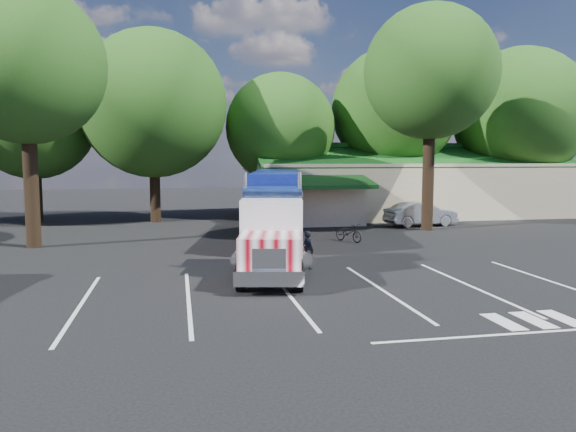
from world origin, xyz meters
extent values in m
plane|color=black|center=(0.00, 0.00, 0.00)|extent=(120.00, 120.00, 0.00)
cube|color=beige|center=(14.00, 18.00, 2.00)|extent=(24.00, 11.00, 4.00)
cube|color=#164F19|center=(14.00, 15.60, 4.50)|extent=(24.20, 6.25, 2.10)
cube|color=#164F19|center=(14.00, 20.40, 4.50)|extent=(24.20, 6.25, 2.10)
cube|color=beige|center=(6.00, 12.30, 1.40)|extent=(5.00, 2.50, 2.80)
cube|color=#164F19|center=(6.00, 11.00, 2.90)|extent=(5.40, 3.19, 0.80)
cylinder|color=black|center=(-13.00, 17.80, 2.00)|extent=(0.70, 0.70, 4.00)
sphere|color=#194714|center=(-13.00, 17.80, 7.15)|extent=(8.40, 8.40, 8.40)
cylinder|color=black|center=(-5.00, 16.20, 2.15)|extent=(0.70, 0.70, 4.30)
sphere|color=#194714|center=(-5.00, 16.20, 8.05)|extent=(10.00, 10.00, 10.00)
cylinder|color=black|center=(4.00, 17.50, 1.80)|extent=(0.70, 0.70, 3.60)
sphere|color=#194714|center=(4.00, 17.50, 6.60)|extent=(8.00, 8.00, 8.00)
cylinder|color=black|center=(13.00, 18.00, 2.25)|extent=(0.70, 0.70, 4.50)
sphere|color=#194714|center=(13.00, 18.00, 8.10)|extent=(9.60, 9.60, 9.60)
cylinder|color=black|center=(23.00, 16.80, 1.95)|extent=(0.70, 0.70, 3.90)
sphere|color=#194714|center=(23.00, 16.80, 7.80)|extent=(10.40, 10.40, 10.40)
cylinder|color=black|center=(-10.50, 6.00, 3.00)|extent=(0.70, 0.70, 6.00)
sphere|color=#194714|center=(-10.50, 6.00, 8.85)|extent=(7.60, 7.60, 7.60)
cylinder|color=black|center=(11.50, 8.50, 3.25)|extent=(0.70, 0.70, 6.50)
sphere|color=#194714|center=(11.50, 8.50, 9.50)|extent=(8.00, 8.00, 8.00)
cube|color=black|center=(-0.02, -2.75, 0.68)|extent=(2.12, 6.37, 0.23)
cube|color=white|center=(-0.68, -6.07, 0.59)|extent=(2.26, 0.66, 0.50)
cube|color=white|center=(-0.64, -5.89, 1.13)|extent=(1.08, 0.32, 0.81)
cube|color=white|center=(-0.44, -4.88, 1.31)|extent=(2.46, 2.53, 1.04)
cube|color=silver|center=(-0.09, -3.11, 1.85)|extent=(2.49, 1.86, 2.07)
cube|color=black|center=(-0.20, -3.68, 2.30)|extent=(2.05, 0.48, 0.90)
cube|color=white|center=(0.06, -2.35, 3.02)|extent=(2.32, 0.55, 0.23)
cube|color=#0B1951|center=(0.23, -1.51, 2.03)|extent=(2.56, 2.21, 2.44)
cylinder|color=white|center=(-0.95, -2.11, 2.35)|extent=(0.19, 0.19, 3.07)
cylinder|color=white|center=(1.09, -2.51, 2.35)|extent=(0.19, 0.19, 3.07)
cylinder|color=white|center=(-1.19, -2.43, 0.68)|extent=(0.87, 1.53, 0.60)
cylinder|color=white|center=(1.20, -2.90, 0.68)|extent=(0.87, 1.53, 0.60)
cube|color=silver|center=(1.76, 6.19, 1.94)|extent=(4.55, 11.78, 1.35)
cube|color=navy|center=(1.76, 6.19, 3.16)|extent=(4.55, 11.78, 1.08)
cube|color=black|center=(2.50, 9.90, 0.77)|extent=(1.68, 3.31, 0.32)
cube|color=black|center=(0.19, 1.53, 0.63)|extent=(0.13, 0.13, 1.26)
cube|color=black|center=(1.43, 1.28, 0.63)|extent=(0.13, 0.13, 1.26)
cube|color=white|center=(2.90, 11.94, 0.41)|extent=(2.14, 0.53, 0.11)
cylinder|color=black|center=(-1.45, -5.13, 0.50)|extent=(0.50, 1.03, 0.99)
cylinder|color=black|center=(0.40, -5.50, 0.50)|extent=(0.50, 1.03, 0.99)
cylinder|color=black|center=(-0.65, -1.06, 0.50)|extent=(0.50, 1.03, 0.99)
cylinder|color=black|center=(1.21, -1.43, 0.50)|extent=(0.50, 1.03, 0.99)
cylinder|color=black|center=(-0.45, -0.09, 0.50)|extent=(0.50, 1.03, 0.99)
cylinder|color=black|center=(1.41, -0.46, 0.50)|extent=(0.50, 1.03, 0.99)
cylinder|color=black|center=(1.43, 9.38, 0.50)|extent=(0.50, 1.03, 0.99)
cylinder|color=black|center=(3.29, 9.01, 0.50)|extent=(0.50, 1.03, 0.99)
cylinder|color=black|center=(1.64, 10.44, 0.50)|extent=(0.50, 1.03, 0.99)
cylinder|color=black|center=(3.50, 10.07, 0.50)|extent=(0.50, 1.03, 0.99)
imported|color=black|center=(1.60, -1.84, 0.77)|extent=(0.57, 0.66, 1.53)
imported|color=black|center=(5.36, 4.82, 0.48)|extent=(1.44, 1.89, 0.95)
imported|color=#B6BABE|center=(12.00, 10.50, 0.78)|extent=(4.87, 2.17, 1.55)
camera|label=1|loc=(-3.46, -23.36, 4.41)|focal=35.00mm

